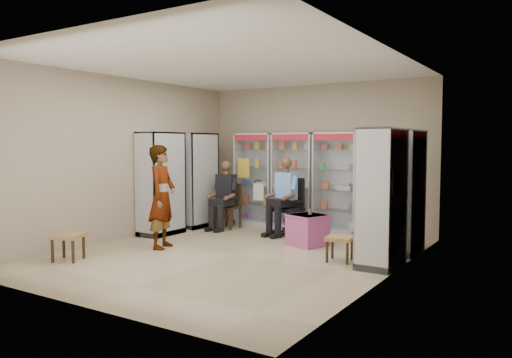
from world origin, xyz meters
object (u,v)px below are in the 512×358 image
Objects in this scene: office_chair at (288,206)px; woven_stool_b at (68,247)px; cabinet_right_near at (382,198)px; woven_stool_a at (340,249)px; cabinet_right_far at (403,192)px; cabinet_back_mid at (295,181)px; wooden_chair at (228,206)px; cabinet_back_right at (338,183)px; cabinet_left_far at (197,180)px; pink_trunk at (308,230)px; cabinet_left_near at (161,184)px; seated_shopkeeper at (287,199)px; standing_man at (162,197)px; cabinet_back_left at (257,179)px.

office_chair reaches higher than woven_stool_b.
cabinet_right_near is 4.87× the size of woven_stool_b.
cabinet_right_far is at bearing 61.32° from woven_stool_a.
office_chair is (0.20, -0.67, -0.45)m from cabinet_back_mid.
cabinet_right_far and cabinet_right_near have the same top height.
cabinet_right_far reaches higher than office_chair.
wooden_chair reaches higher than woven_stool_b.
cabinet_right_far is at bearing -34.73° from cabinet_back_right.
cabinet_left_far reaches higher than pink_trunk.
cabinet_back_right is 1.00× the size of cabinet_left_far.
cabinet_left_near is at bearing -168.99° from pink_trunk.
woven_stool_b is (-4.13, -2.19, -0.79)m from cabinet_right_near.
cabinet_right_near reaches higher than office_chair.
seated_shopkeeper reaches higher than office_chair.
woven_stool_b is 1.70m from standing_man.
office_chair is at bearing -30.41° from cabinet_back_left.
cabinet_left_near is 2.54m from woven_stool_b.
cabinet_back_right is 1.81× the size of office_chair.
woven_stool_b is at bearing 117.95° from cabinet_right_near.
cabinet_left_near reaches higher than pink_trunk.
wooden_chair reaches higher than pink_trunk.
cabinet_back_left is at bearing 142.08° from woven_stool_a.
cabinet_back_mid reaches higher than pink_trunk.
office_chair is at bearing 101.80° from seated_shopkeeper.
woven_stool_a is at bearing -95.97° from standing_man.
cabinet_right_far is at bearing -23.65° from cabinet_back_mid.
cabinet_left_far is (-0.93, -0.93, 0.00)m from cabinet_back_left.
cabinet_back_right reaches higher than woven_stool_a.
cabinet_left_far reaches higher than standing_man.
cabinet_back_left is 3.77m from woven_stool_a.
cabinet_back_right is at bearing -52.41° from standing_man.
cabinet_back_mid is at bearing 49.16° from cabinet_right_near.
office_chair is 4.15m from woven_stool_b.
cabinet_left_near reaches higher than standing_man.
cabinet_back_left is 3.53× the size of pink_trunk.
cabinet_right_near is at bearing -26.16° from pink_trunk.
pink_trunk is 2.57m from standing_man.
seated_shopkeeper is 0.80× the size of standing_man.
cabinet_right_near is (3.53, -2.23, 0.00)m from cabinet_back_left.
cabinet_left_far is 1.00× the size of cabinet_left_near.
seated_shopkeeper is at bearing -74.67° from cabinet_back_mid.
wooden_chair is at bearing 106.39° from cabinet_left_far.
cabinet_back_mid is 4.75m from woven_stool_b.
standing_man is at bearing 117.26° from cabinet_right_far.
office_chair is at bearing 64.99° from woven_stool_b.
office_chair is at bearing 137.88° from woven_stool_a.
seated_shopkeeper is 2.49× the size of pink_trunk.
cabinet_right_near is (2.58, -2.23, 0.00)m from cabinet_back_mid.
pink_trunk is 0.32× the size of standing_man.
cabinet_right_near is at bearing -21.36° from office_chair.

